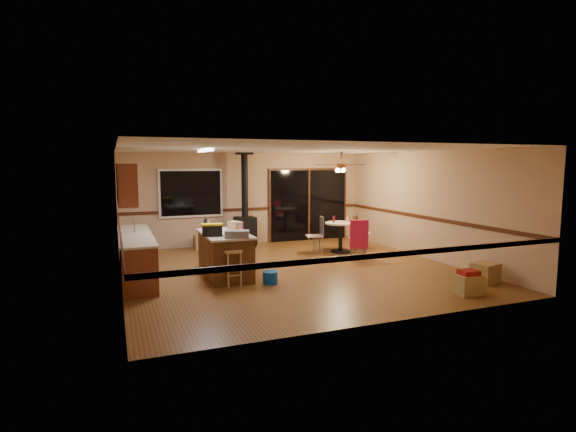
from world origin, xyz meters
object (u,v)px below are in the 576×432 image
toolbox_grey (237,234)px  box_corner_a (468,284)px  kitchen_island (225,255)px  toolbox_black (212,231)px  dining_table (341,232)px  chair_near (359,234)px  bar_stool (233,268)px  chair_right (356,228)px  box_corner_b (485,273)px  box_under_window (204,242)px  blue_bucket (270,278)px  chair_left (319,231)px  wood_stove (245,221)px

toolbox_grey → box_corner_a: toolbox_grey is taller
kitchen_island → toolbox_black: bearing=-138.1°
dining_table → chair_near: bearing=-87.7°
bar_stool → chair_right: bearing=30.0°
box_corner_b → chair_near: bearing=112.3°
toolbox_grey → box_under_window: size_ratio=0.93×
toolbox_grey → bar_stool: size_ratio=0.65×
chair_right → box_corner_a: size_ratio=1.54×
chair_right → blue_bucket: bearing=-143.5°
box_corner_b → chair_left: bearing=115.4°
toolbox_black → box_corner_a: toolbox_black is taller
chair_near → box_corner_a: 3.36m
wood_stove → chair_right: wood_stove is taller
box_under_window → chair_near: bearing=-38.0°
kitchen_island → bar_stool: 0.75m
dining_table → box_under_window: size_ratio=1.69×
toolbox_grey → chair_right: 4.48m
toolbox_grey → box_corner_a: bearing=-30.3°
chair_left → wood_stove: bearing=133.7°
chair_near → bar_stool: bearing=-159.8°
toolbox_black → chair_left: 3.60m
toolbox_grey → chair_near: bearing=19.7°
box_corner_b → wood_stove: bearing=121.6°
chair_right → kitchen_island: bearing=-158.5°
box_corner_b → kitchen_island: bearing=153.4°
toolbox_grey → chair_left: (2.72, 2.15, -0.38)m
bar_stool → dining_table: 4.05m
toolbox_grey → blue_bucket: toolbox_grey is taller
chair_near → blue_bucket: bearing=-153.1°
toolbox_grey → box_under_window: bearing=89.0°
kitchen_island → bar_stool: size_ratio=2.44×
chair_left → chair_near: 1.14m
toolbox_grey → box_corner_b: bearing=-19.9°
kitchen_island → box_corner_b: (4.60, -2.31, -0.26)m
blue_bucket → chair_left: size_ratio=0.56×
box_corner_a → wood_stove: bearing=112.5°
box_corner_b → toolbox_black: bearing=157.6°
blue_bucket → dining_table: (2.73, 2.28, 0.41)m
kitchen_island → blue_bucket: size_ratio=5.79×
dining_table → box_corner_a: size_ratio=1.79×
wood_stove → toolbox_black: 3.71m
toolbox_black → blue_bucket: toolbox_black is taller
toolbox_black → dining_table: toolbox_black is taller
bar_stool → dining_table: dining_table is taller
box_corner_b → box_corner_a: bearing=-150.9°
bar_stool → dining_table: (3.43, 2.15, 0.18)m
blue_bucket → box_corner_a: (3.05, -1.92, 0.05)m
kitchen_island → box_under_window: size_ratio=3.49×
toolbox_black → blue_bucket: size_ratio=1.30×
chair_near → chair_right: bearing=63.4°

